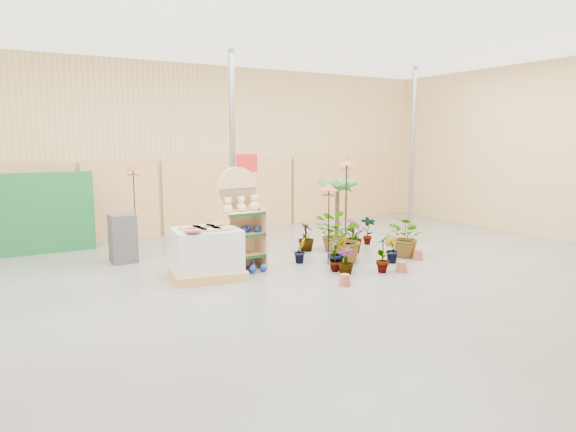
# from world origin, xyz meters

# --- Properties ---
(room) EXTENTS (15.20, 12.10, 4.70)m
(room) POSITION_xyz_m (0.00, 0.91, 2.21)
(room) COLOR slate
(room) RESTS_ON ground
(display_shelf) EXTENTS (0.86, 0.56, 2.00)m
(display_shelf) POSITION_xyz_m (-0.65, 1.76, 0.91)
(display_shelf) COLOR tan
(display_shelf) RESTS_ON ground
(teddy_bears) EXTENTS (0.73, 0.19, 0.31)m
(teddy_bears) POSITION_xyz_m (-0.63, 1.67, 1.26)
(teddy_bears) COLOR beige
(teddy_bears) RESTS_ON display_shelf
(gazing_balls_shelf) EXTENTS (0.73, 0.25, 0.14)m
(gazing_balls_shelf) POSITION_xyz_m (-0.65, 1.64, 0.79)
(gazing_balls_shelf) COLOR navy
(gazing_balls_shelf) RESTS_ON display_shelf
(gazing_balls_floor) EXTENTS (0.63, 0.39, 0.15)m
(gazing_balls_floor) POSITION_xyz_m (-0.63, 1.34, 0.07)
(gazing_balls_floor) COLOR navy
(gazing_balls_floor) RESTS_ON ground
(pallet_stack) EXTENTS (1.41, 1.23, 0.95)m
(pallet_stack) POSITION_xyz_m (-1.47, 1.40, 0.46)
(pallet_stack) COLOR tan
(pallet_stack) RESTS_ON ground
(charcoal_planters) EXTENTS (0.50, 0.50, 1.00)m
(charcoal_planters) POSITION_xyz_m (-2.54, 3.40, 0.50)
(charcoal_planters) COLOR #373737
(charcoal_planters) RESTS_ON ground
(trellis_stock) EXTENTS (2.00, 0.30, 1.80)m
(trellis_stock) POSITION_xyz_m (-3.80, 5.20, 0.90)
(trellis_stock) COLOR #19682E
(trellis_stock) RESTS_ON ground
(offer_sign) EXTENTS (0.50, 0.08, 2.20)m
(offer_sign) POSITION_xyz_m (0.10, 2.98, 1.57)
(offer_sign) COLOR gray
(offer_sign) RESTS_ON ground
(bird_table_front) EXTENTS (0.34, 0.34, 1.66)m
(bird_table_front) POSITION_xyz_m (1.00, 1.08, 1.53)
(bird_table_front) COLOR black
(bird_table_front) RESTS_ON ground
(bird_table_right) EXTENTS (0.34, 0.34, 2.08)m
(bird_table_right) POSITION_xyz_m (2.16, 2.07, 1.94)
(bird_table_right) COLOR black
(bird_table_right) RESTS_ON ground
(bird_table_back) EXTENTS (0.34, 0.34, 1.96)m
(bird_table_back) POSITION_xyz_m (-2.00, 4.55, 1.82)
(bird_table_back) COLOR black
(bird_table_back) RESTS_ON ground
(palm) EXTENTS (0.70, 0.70, 1.69)m
(palm) POSITION_xyz_m (2.34, 2.66, 1.44)
(palm) COLOR #4B361F
(palm) RESTS_ON ground
(potted_plant_0) EXTENTS (0.42, 0.41, 0.67)m
(potted_plant_0) POSITION_xyz_m (0.82, 0.58, 0.33)
(potted_plant_0) COLOR #3A7E35
(potted_plant_0) RESTS_ON ground
(potted_plant_1) EXTENTS (0.45, 0.39, 0.70)m
(potted_plant_1) POSITION_xyz_m (0.93, 0.65, 0.35)
(potted_plant_1) COLOR #3A7E35
(potted_plant_1) RESTS_ON ground
(potted_plant_2) EXTENTS (1.10, 1.02, 1.01)m
(potted_plant_2) POSITION_xyz_m (1.38, 1.06, 0.51)
(potted_plant_2) COLOR #3A7E35
(potted_plant_2) RESTS_ON ground
(potted_plant_3) EXTENTS (0.58, 0.58, 0.75)m
(potted_plant_3) POSITION_xyz_m (2.14, 1.76, 0.37)
(potted_plant_3) COLOR #3A7E35
(potted_plant_3) RESTS_ON ground
(potted_plant_4) EXTENTS (0.42, 0.44, 0.70)m
(potted_plant_4) POSITION_xyz_m (2.99, 2.29, 0.35)
(potted_plant_4) COLOR #3A7E35
(potted_plant_4) RESTS_ON ground
(potted_plant_5) EXTENTS (0.37, 0.35, 0.52)m
(potted_plant_5) POSITION_xyz_m (0.60, 1.51, 0.26)
(potted_plant_5) COLOR #3A7E35
(potted_plant_5) RESTS_ON ground
(potted_plant_6) EXTENTS (0.87, 0.80, 0.79)m
(potted_plant_6) POSITION_xyz_m (1.78, 2.10, 0.40)
(potted_plant_6) COLOR #3A7E35
(potted_plant_6) RESTS_ON ground
(potted_plant_7) EXTENTS (0.41, 0.41, 0.52)m
(potted_plant_7) POSITION_xyz_m (0.87, 0.31, 0.26)
(potted_plant_7) COLOR #3A7E35
(potted_plant_7) RESTS_ON ground
(potted_plant_8) EXTENTS (0.51, 0.48, 0.80)m
(potted_plant_8) POSITION_xyz_m (1.56, 0.07, 0.40)
(potted_plant_8) COLOR #3A7E35
(potted_plant_8) RESTS_ON ground
(potted_plant_9) EXTENTS (0.31, 0.36, 0.57)m
(potted_plant_9) POSITION_xyz_m (2.22, 0.59, 0.28)
(potted_plant_9) COLOR #3A7E35
(potted_plant_9) RESTS_ON ground
(potted_plant_10) EXTENTS (0.74, 0.84, 0.89)m
(potted_plant_10) POSITION_xyz_m (2.86, 0.80, 0.45)
(potted_plant_10) COLOR #3A7E35
(potted_plant_10) RESTS_ON ground
(potted_plant_11) EXTENTS (0.39, 0.39, 0.66)m
(potted_plant_11) POSITION_xyz_m (1.31, 2.42, 0.33)
(potted_plant_11) COLOR #3A7E35
(potted_plant_11) RESTS_ON ground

